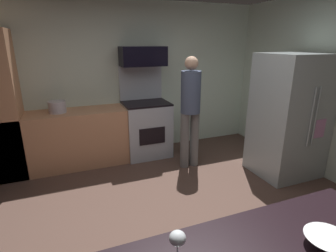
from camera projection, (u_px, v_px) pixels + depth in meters
ground_plane at (175, 225)px, 2.92m from camera, size 5.20×4.80×0.02m
wall_back at (124, 80)px, 4.60m from camera, size 5.20×0.12×2.60m
lower_cabinet_run at (76, 138)px, 4.22m from camera, size 2.40×0.60×0.90m
oven_range at (146, 126)px, 4.61m from camera, size 0.76×0.65×1.54m
microwave at (143, 56)px, 4.33m from camera, size 0.74×0.38×0.31m
refrigerator at (289, 116)px, 3.85m from camera, size 0.89×0.81×1.78m
person_cook at (190, 107)px, 4.02m from camera, size 0.31×0.30×1.73m
mixing_bowl_large at (328, 242)px, 1.37m from camera, size 0.24×0.24×0.06m
wine_glass_far at (178, 239)px, 1.26m from camera, size 0.08×0.08×0.17m
stock_pot at (57, 107)px, 3.99m from camera, size 0.25×0.25×0.18m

